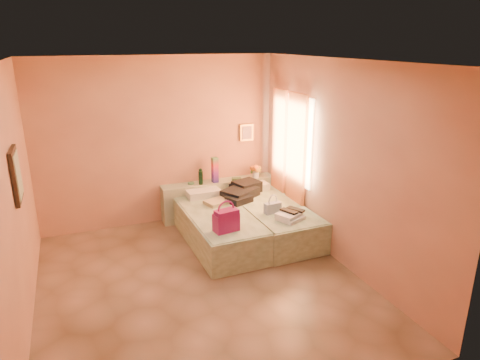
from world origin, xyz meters
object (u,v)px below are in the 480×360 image
Objects in this scene: water_bottle at (201,177)px; towel_stack at (291,216)px; green_book at (236,179)px; bed_right at (271,219)px; bed_left at (219,228)px; magenta_handbag at (226,220)px; headboard_ledge at (219,198)px; flower_vase at (256,170)px; blue_handbag at (273,208)px.

towel_stack is (0.88, -1.62, -0.23)m from water_bottle.
water_bottle is at bearing -161.13° from green_book.
bed_right is at bearing -58.82° from green_book.
bed_left is 5.91× the size of magenta_handbag.
headboard_ledge reaches higher than towel_stack.
flower_vase is 0.81× the size of towel_stack.
headboard_ledge is 1.44m from blue_handbag.
blue_handbag reaches higher than headboard_ledge.
bed_left is 7.57× the size of water_bottle.
water_bottle reaches higher than blue_handbag.
water_bottle reaches higher than towel_stack.
magenta_handbag is (-0.48, -1.69, 0.33)m from headboard_ledge.
towel_stack is (0.53, -1.68, 0.23)m from headboard_ledge.
headboard_ledge is 1.02× the size of bed_right.
flower_vase reaches higher than headboard_ledge.
magenta_handbag is 0.94m from blue_handbag.
water_bottle is 1.64m from magenta_handbag.
bed_left and bed_right have the same top height.
water_bottle is at bearing 179.12° from flower_vase.
water_bottle reaches higher than headboard_ledge.
headboard_ledge is 12.27× the size of green_book.
blue_handbag is at bearing -60.15° from water_bottle.
blue_handbag is (0.88, 0.34, -0.08)m from magenta_handbag.
bed_right is 7.57× the size of water_bottle.
bed_right is 11.97× the size of green_book.
bed_left is at bearing -91.45° from water_bottle.
blue_handbag is at bearing -22.88° from bed_left.
towel_stack reaches higher than bed_right.
towel_stack is (-0.15, -1.60, -0.24)m from flower_vase.
flower_vase is at bearing 16.50° from green_book.
blue_handbag reaches higher than towel_stack.
flower_vase is at bearing 70.61° from blue_handbag.
magenta_handbag is (-1.16, -1.62, -0.13)m from flower_vase.
bed_left is 1.12m from water_bottle.
headboard_ledge is 7.76× the size of water_bottle.
bed_right is 7.71× the size of blue_handbag.
towel_stack is (0.22, -1.62, -0.11)m from green_book.
bed_right is 1.42m from water_bottle.
magenta_handbag is 1.31× the size of blue_handbag.
flower_vase is (0.68, -0.08, 0.47)m from headboard_ledge.
magenta_handbag is (-1.01, -0.64, 0.41)m from bed_right.
magenta_handbag reaches higher than green_book.
green_book is 0.59× the size of flower_vase.
bed_left is 0.77m from magenta_handbag.
water_bottle is at bearing 87.36° from bed_left.
flower_vase is at bearing -0.88° from water_bottle.
bed_left is 1.27m from green_book.
water_bottle is 1.51m from blue_handbag.
flower_vase is at bearing 84.72° from towel_stack.
towel_stack is at bearing -8.19° from magenta_handbag.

